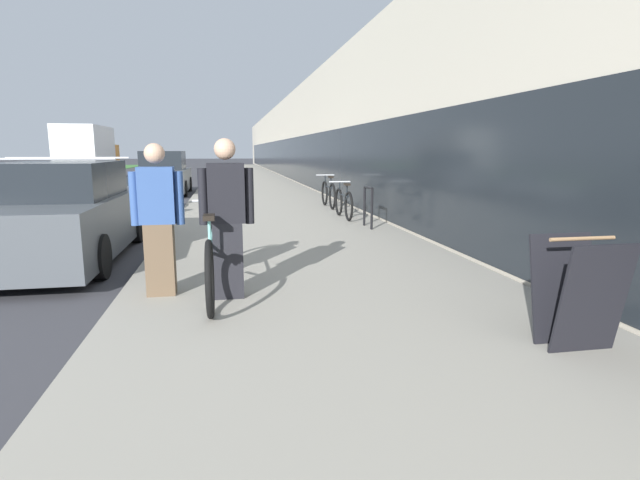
{
  "coord_description": "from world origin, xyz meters",
  "views": [
    {
      "loc": [
        5.06,
        -3.2,
        1.67
      ],
      "look_at": [
        8.35,
        14.5,
        -1.55
      ],
      "focal_mm": 28.0,
      "sensor_mm": 36.0,
      "label": 1
    }
  ],
  "objects_px": {
    "vintage_roadster_curbside": "(137,198)",
    "parked_sedan_far": "(164,175)",
    "bike_rack_hoop": "(368,203)",
    "parked_sedan_curbside": "(63,215)",
    "sandwich_board_sign": "(577,292)",
    "tandem_bicycle": "(213,254)",
    "cruiser_bike_nearest": "(344,203)",
    "cruiser_bike_middle": "(328,194)",
    "moving_truck": "(88,154)",
    "person_rider": "(227,219)",
    "person_bystander": "(158,220)"
  },
  "relations": [
    {
      "from": "sandwich_board_sign",
      "to": "bike_rack_hoop",
      "type": "bearing_deg",
      "value": 88.93
    },
    {
      "from": "moving_truck",
      "to": "parked_sedan_curbside",
      "type": "bearing_deg",
      "value": -76.95
    },
    {
      "from": "vintage_roadster_curbside",
      "to": "parked_sedan_far",
      "type": "distance_m",
      "value": 6.2
    },
    {
      "from": "person_rider",
      "to": "sandwich_board_sign",
      "type": "height_order",
      "value": "person_rider"
    },
    {
      "from": "tandem_bicycle",
      "to": "sandwich_board_sign",
      "type": "relative_size",
      "value": 3.12
    },
    {
      "from": "vintage_roadster_curbside",
      "to": "parked_sedan_far",
      "type": "xyz_separation_m",
      "value": [
        0.01,
        6.19,
        0.33
      ]
    },
    {
      "from": "cruiser_bike_nearest",
      "to": "parked_sedan_curbside",
      "type": "distance_m",
      "value": 6.02
    },
    {
      "from": "person_bystander",
      "to": "bike_rack_hoop",
      "type": "distance_m",
      "value": 5.58
    },
    {
      "from": "parked_sedan_curbside",
      "to": "parked_sedan_far",
      "type": "xyz_separation_m",
      "value": [
        0.09,
        12.07,
        0.05
      ]
    },
    {
      "from": "tandem_bicycle",
      "to": "cruiser_bike_nearest",
      "type": "xyz_separation_m",
      "value": [
        2.85,
        5.65,
        -0.04
      ]
    },
    {
      "from": "parked_sedan_far",
      "to": "moving_truck",
      "type": "distance_m",
      "value": 11.63
    },
    {
      "from": "moving_truck",
      "to": "cruiser_bike_middle",
      "type": "bearing_deg",
      "value": -58.41
    },
    {
      "from": "bike_rack_hoop",
      "to": "cruiser_bike_nearest",
      "type": "height_order",
      "value": "bike_rack_hoop"
    },
    {
      "from": "person_rider",
      "to": "cruiser_bike_nearest",
      "type": "height_order",
      "value": "person_rider"
    },
    {
      "from": "cruiser_bike_nearest",
      "to": "vintage_roadster_curbside",
      "type": "bearing_deg",
      "value": 151.38
    },
    {
      "from": "person_rider",
      "to": "vintage_roadster_curbside",
      "type": "distance_m",
      "value": 9.1
    },
    {
      "from": "tandem_bicycle",
      "to": "parked_sedan_far",
      "type": "xyz_separation_m",
      "value": [
        -2.21,
        14.6,
        0.23
      ]
    },
    {
      "from": "bike_rack_hoop",
      "to": "parked_sedan_curbside",
      "type": "xyz_separation_m",
      "value": [
        -5.31,
        -1.63,
        0.07
      ]
    },
    {
      "from": "parked_sedan_far",
      "to": "moving_truck",
      "type": "height_order",
      "value": "moving_truck"
    },
    {
      "from": "tandem_bicycle",
      "to": "bike_rack_hoop",
      "type": "relative_size",
      "value": 3.32
    },
    {
      "from": "sandwich_board_sign",
      "to": "vintage_roadster_curbside",
      "type": "bearing_deg",
      "value": 115.54
    },
    {
      "from": "moving_truck",
      "to": "tandem_bicycle",
      "type": "bearing_deg",
      "value": -73.27
    },
    {
      "from": "person_bystander",
      "to": "cruiser_bike_nearest",
      "type": "xyz_separation_m",
      "value": [
        3.4,
        5.77,
        -0.46
      ]
    },
    {
      "from": "cruiser_bike_nearest",
      "to": "tandem_bicycle",
      "type": "bearing_deg",
      "value": -116.78
    },
    {
      "from": "bike_rack_hoop",
      "to": "sandwich_board_sign",
      "type": "bearing_deg",
      "value": -91.07
    },
    {
      "from": "person_bystander",
      "to": "sandwich_board_sign",
      "type": "bearing_deg",
      "value": -31.96
    },
    {
      "from": "parked_sedan_far",
      "to": "sandwich_board_sign",
      "type": "bearing_deg",
      "value": -73.19
    },
    {
      "from": "parked_sedan_curbside",
      "to": "moving_truck",
      "type": "relative_size",
      "value": 0.7
    },
    {
      "from": "parked_sedan_curbside",
      "to": "vintage_roadster_curbside",
      "type": "bearing_deg",
      "value": 89.15
    },
    {
      "from": "person_rider",
      "to": "parked_sedan_far",
      "type": "relative_size",
      "value": 0.4
    },
    {
      "from": "person_rider",
      "to": "sandwich_board_sign",
      "type": "bearing_deg",
      "value": -35.21
    },
    {
      "from": "bike_rack_hoop",
      "to": "sandwich_board_sign",
      "type": "relative_size",
      "value": 0.94
    },
    {
      "from": "bike_rack_hoop",
      "to": "moving_truck",
      "type": "distance_m",
      "value": 23.29
    },
    {
      "from": "vintage_roadster_curbside",
      "to": "sandwich_board_sign",
      "type": "bearing_deg",
      "value": -64.46
    },
    {
      "from": "bike_rack_hoop",
      "to": "parked_sedan_curbside",
      "type": "distance_m",
      "value": 5.56
    },
    {
      "from": "tandem_bicycle",
      "to": "person_rider",
      "type": "height_order",
      "value": "person_rider"
    },
    {
      "from": "moving_truck",
      "to": "person_rider",
      "type": "bearing_deg",
      "value": -73.13
    },
    {
      "from": "parked_sedan_curbside",
      "to": "parked_sedan_far",
      "type": "distance_m",
      "value": 12.07
    },
    {
      "from": "cruiser_bike_nearest",
      "to": "sandwich_board_sign",
      "type": "xyz_separation_m",
      "value": [
        0.04,
        -7.92,
        0.09
      ]
    },
    {
      "from": "person_bystander",
      "to": "bike_rack_hoop",
      "type": "height_order",
      "value": "person_bystander"
    },
    {
      "from": "cruiser_bike_middle",
      "to": "parked_sedan_curbside",
      "type": "bearing_deg",
      "value": -134.11
    },
    {
      "from": "cruiser_bike_nearest",
      "to": "vintage_roadster_curbside",
      "type": "xyz_separation_m",
      "value": [
        -5.06,
        2.76,
        -0.06
      ]
    },
    {
      "from": "parked_sedan_curbside",
      "to": "moving_truck",
      "type": "distance_m",
      "value": 23.01
    },
    {
      "from": "sandwich_board_sign",
      "to": "parked_sedan_far",
      "type": "distance_m",
      "value": 17.63
    },
    {
      "from": "vintage_roadster_curbside",
      "to": "tandem_bicycle",
      "type": "bearing_deg",
      "value": -75.26
    },
    {
      "from": "cruiser_bike_middle",
      "to": "sandwich_board_sign",
      "type": "height_order",
      "value": "sandwich_board_sign"
    },
    {
      "from": "person_bystander",
      "to": "vintage_roadster_curbside",
      "type": "xyz_separation_m",
      "value": [
        -1.66,
        8.54,
        -0.52
      ]
    },
    {
      "from": "parked_sedan_curbside",
      "to": "bike_rack_hoop",
      "type": "bearing_deg",
      "value": 17.09
    },
    {
      "from": "vintage_roadster_curbside",
      "to": "person_rider",
      "type": "bearing_deg",
      "value": -74.77
    },
    {
      "from": "tandem_bicycle",
      "to": "sandwich_board_sign",
      "type": "height_order",
      "value": "tandem_bicycle"
    }
  ]
}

